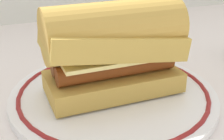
# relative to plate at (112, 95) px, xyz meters

# --- Properties ---
(ground_plane) EXTENTS (1.50, 1.50, 0.00)m
(ground_plane) POSITION_rel_plate_xyz_m (0.00, 0.02, -0.01)
(ground_plane) COLOR silver
(plate) EXTENTS (0.28, 0.28, 0.01)m
(plate) POSITION_rel_plate_xyz_m (0.00, 0.00, 0.00)
(plate) COLOR white
(plate) RESTS_ON ground_plane
(sausage_sandwich) EXTENTS (0.18, 0.09, 0.12)m
(sausage_sandwich) POSITION_rel_plate_xyz_m (0.00, -0.00, 0.07)
(sausage_sandwich) COLOR gold
(sausage_sandwich) RESTS_ON plate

